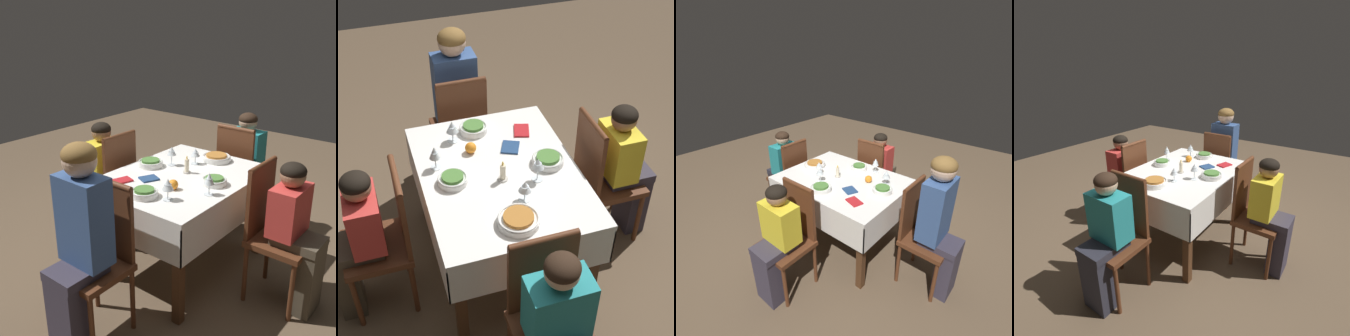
% 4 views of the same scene
% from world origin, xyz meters
% --- Properties ---
extents(ground_plane, '(8.00, 8.00, 0.00)m').
position_xyz_m(ground_plane, '(0.00, 0.00, 0.00)').
color(ground_plane, brown).
extents(dining_table, '(1.21, 0.92, 0.75)m').
position_xyz_m(dining_table, '(0.00, 0.00, 0.65)').
color(dining_table, white).
rests_on(dining_table, ground_plane).
extents(chair_west, '(0.39, 0.38, 0.96)m').
position_xyz_m(chair_west, '(-0.85, -0.04, 0.53)').
color(chair_west, '#562D19').
rests_on(chair_west, ground_plane).
extents(chair_east, '(0.39, 0.38, 0.96)m').
position_xyz_m(chair_east, '(0.85, -0.01, 0.53)').
color(chair_east, '#562D19').
rests_on(chair_east, ground_plane).
extents(chair_south, '(0.38, 0.39, 0.96)m').
position_xyz_m(chair_south, '(0.08, -0.70, 0.53)').
color(chair_south, '#562D19').
rests_on(chair_south, ground_plane).
extents(chair_north, '(0.38, 0.39, 0.96)m').
position_xyz_m(chair_north, '(-0.03, 0.70, 0.53)').
color(chair_north, '#562D19').
rests_on(chair_north, ground_plane).
extents(person_adult_denim, '(0.34, 0.30, 1.24)m').
position_xyz_m(person_adult_denim, '(-1.00, -0.04, 0.70)').
color(person_adult_denim, '#383342').
rests_on(person_adult_denim, ground_plane).
extents(person_child_teal, '(0.33, 0.30, 1.05)m').
position_xyz_m(person_child_teal, '(1.01, -0.01, 0.57)').
color(person_child_teal, '#282833').
rests_on(person_child_teal, ground_plane).
extents(person_child_red, '(0.30, 0.33, 1.01)m').
position_xyz_m(person_child_red, '(0.08, -0.87, 0.56)').
color(person_child_red, '#4C4233').
rests_on(person_child_red, ground_plane).
extents(person_child_yellow, '(0.30, 0.33, 1.03)m').
position_xyz_m(person_child_yellow, '(-0.03, 0.87, 0.56)').
color(person_child_yellow, '#383342').
rests_on(person_child_yellow, ground_plane).
extents(bowl_west, '(0.18, 0.18, 0.06)m').
position_xyz_m(bowl_west, '(-0.44, -0.04, 0.78)').
color(bowl_west, white).
rests_on(bowl_west, dining_table).
extents(wine_glass_west, '(0.08, 0.08, 0.14)m').
position_xyz_m(wine_glass_west, '(-0.39, -0.19, 0.85)').
color(wine_glass_west, white).
rests_on(wine_glass_west, dining_table).
extents(bowl_east, '(0.23, 0.23, 0.06)m').
position_xyz_m(bowl_east, '(0.43, -0.03, 0.78)').
color(bowl_east, white).
rests_on(bowl_east, dining_table).
extents(wine_glass_east, '(0.07, 0.07, 0.13)m').
position_xyz_m(wine_glass_east, '(0.26, 0.06, 0.84)').
color(wine_glass_east, white).
rests_on(wine_glass_east, dining_table).
extents(bowl_south, '(0.17, 0.17, 0.06)m').
position_xyz_m(bowl_south, '(0.01, -0.28, 0.78)').
color(bowl_south, white).
rests_on(bowl_south, dining_table).
extents(wine_glass_south, '(0.07, 0.07, 0.15)m').
position_xyz_m(wine_glass_south, '(-0.16, -0.34, 0.86)').
color(wine_glass_south, white).
rests_on(wine_glass_south, dining_table).
extents(bowl_north, '(0.19, 0.19, 0.06)m').
position_xyz_m(bowl_north, '(0.01, 0.30, 0.78)').
color(bowl_north, white).
rests_on(bowl_north, dining_table).
extents(wine_glass_north, '(0.07, 0.07, 0.15)m').
position_xyz_m(wine_glass_north, '(0.13, 0.19, 0.86)').
color(wine_glass_north, white).
rests_on(wine_glass_north, dining_table).
extents(candle_centerpiece, '(0.06, 0.06, 0.13)m').
position_xyz_m(candle_centerpiece, '(0.07, -0.00, 0.80)').
color(candle_centerpiece, beige).
rests_on(candle_centerpiece, dining_table).
extents(orange_fruit, '(0.07, 0.07, 0.07)m').
position_xyz_m(orange_fruit, '(-0.24, -0.11, 0.79)').
color(orange_fruit, orange).
rests_on(orange_fruit, dining_table).
extents(napkin_red_folded, '(0.16, 0.15, 0.01)m').
position_xyz_m(napkin_red_folded, '(-0.20, 0.13, 0.76)').
color(napkin_red_folded, navy).
rests_on(napkin_red_folded, dining_table).
extents(napkin_spare_side, '(0.16, 0.13, 0.01)m').
position_xyz_m(napkin_spare_side, '(-0.35, 0.26, 0.76)').
color(napkin_spare_side, red).
rests_on(napkin_spare_side, dining_table).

